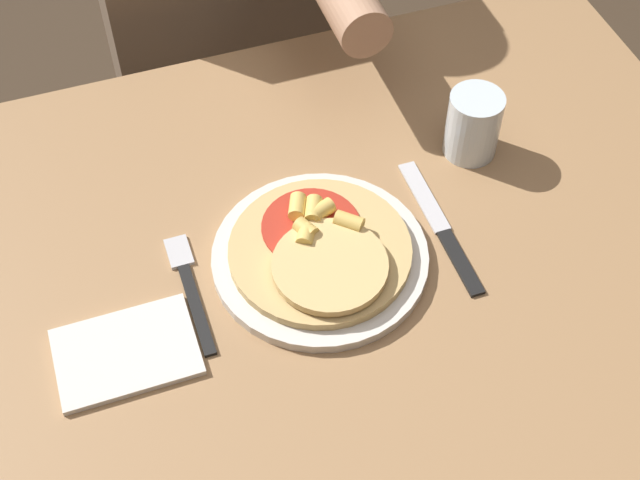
{
  "coord_description": "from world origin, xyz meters",
  "views": [
    {
      "loc": [
        -0.23,
        -0.55,
        1.63
      ],
      "look_at": [
        -0.02,
        0.05,
        0.82
      ],
      "focal_mm": 50.0,
      "sensor_mm": 36.0,
      "label": 1
    }
  ],
  "objects": [
    {
      "name": "dining_table",
      "position": [
        0.0,
        0.0,
        0.66
      ],
      "size": [
        1.08,
        0.92,
        0.78
      ],
      "color": "#9E754C",
      "rests_on": "ground_plane"
    },
    {
      "name": "plate",
      "position": [
        -0.02,
        0.05,
        0.79
      ],
      "size": [
        0.26,
        0.26,
        0.01
      ],
      "color": "silver",
      "rests_on": "dining_table"
    },
    {
      "name": "pizza",
      "position": [
        -0.02,
        0.05,
        0.8
      ],
      "size": [
        0.22,
        0.22,
        0.04
      ],
      "color": "tan",
      "rests_on": "plate"
    },
    {
      "name": "fork",
      "position": [
        -0.17,
        0.07,
        0.78
      ],
      "size": [
        0.03,
        0.18,
        0.0
      ],
      "color": "black",
      "rests_on": "dining_table"
    },
    {
      "name": "knife",
      "position": [
        0.14,
        0.05,
        0.78
      ],
      "size": [
        0.02,
        0.22,
        0.0
      ],
      "color": "black",
      "rests_on": "dining_table"
    },
    {
      "name": "drinking_glass",
      "position": [
        0.23,
        0.16,
        0.82
      ],
      "size": [
        0.07,
        0.07,
        0.09
      ],
      "color": "silver",
      "rests_on": "dining_table"
    },
    {
      "name": "napkin",
      "position": [
        -0.26,
        -0.0,
        0.78
      ],
      "size": [
        0.16,
        0.11,
        0.01
      ],
      "color": "silver",
      "rests_on": "dining_table"
    }
  ]
}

